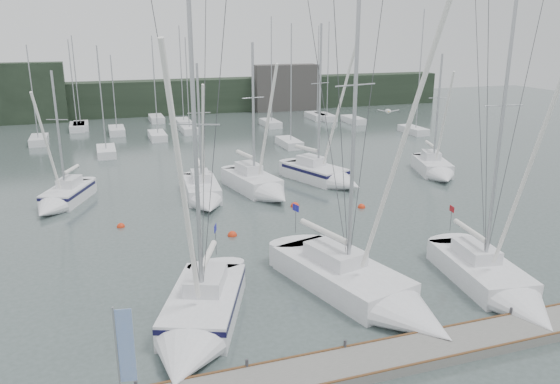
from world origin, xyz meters
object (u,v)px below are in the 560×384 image
at_px(sailboat_near_center, 374,294).
at_px(sailboat_mid_c, 261,187).
at_px(sailboat_near_left, 197,324).
at_px(sailboat_mid_b, 204,195).
at_px(buoy_b, 295,206).
at_px(sailboat_near_right, 500,287).
at_px(sailboat_mid_a, 61,199).
at_px(buoy_a, 232,236).
at_px(dock_banner, 123,352).
at_px(buoy_c, 121,227).
at_px(buoy_d, 361,207).
at_px(sailboat_mid_d, 327,176).
at_px(sailboat_mid_e, 436,170).

distance_m(sailboat_near_center, sailboat_mid_c, 18.61).
distance_m(sailboat_near_left, sailboat_mid_b, 18.62).
bearing_deg(buoy_b, sailboat_near_right, -74.55).
height_order(sailboat_mid_a, buoy_a, sailboat_mid_a).
bearing_deg(sailboat_near_right, sailboat_near_left, -177.00).
height_order(sailboat_near_right, dock_banner, sailboat_near_right).
distance_m(sailboat_near_left, buoy_a, 11.62).
distance_m(sailboat_mid_b, buoy_c, 7.15).
bearing_deg(buoy_c, buoy_b, 1.51).
bearing_deg(sailboat_near_center, buoy_c, 110.62).
relative_size(sailboat_mid_a, buoy_d, 18.53).
bearing_deg(sailboat_near_left, buoy_b, 78.74).
bearing_deg(sailboat_near_left, sailboat_near_right, 17.31).
bearing_deg(buoy_a, sailboat_near_right, -49.75).
distance_m(sailboat_mid_b, sailboat_mid_d, 10.76).
bearing_deg(dock_banner, sailboat_mid_a, 106.94).
bearing_deg(sailboat_near_left, sailboat_mid_e, 59.86).
height_order(sailboat_mid_a, buoy_d, sailboat_mid_a).
distance_m(sailboat_mid_e, buoy_d, 11.60).
xyz_separation_m(sailboat_mid_d, buoy_a, (-10.32, -9.06, -0.64)).
distance_m(sailboat_mid_d, sailboat_mid_e, 10.02).
distance_m(buoy_b, dock_banner, 23.58).
height_order(sailboat_mid_b, dock_banner, sailboat_mid_b).
height_order(sailboat_near_left, sailboat_mid_e, sailboat_near_left).
relative_size(sailboat_mid_d, buoy_d, 24.50).
xyz_separation_m(sailboat_near_left, buoy_c, (-2.30, 14.67, -0.60)).
distance_m(sailboat_mid_a, dock_banner, 25.24).
bearing_deg(sailboat_near_center, dock_banner, -173.52).
distance_m(sailboat_mid_a, buoy_d, 21.77).
xyz_separation_m(sailboat_mid_e, buoy_b, (-14.57, -3.90, -0.55)).
bearing_deg(sailboat_mid_a, buoy_d, 3.08).
height_order(buoy_c, dock_banner, dock_banner).
bearing_deg(sailboat_near_right, buoy_d, 97.94).
bearing_deg(sailboat_mid_b, sailboat_near_center, -71.85).
height_order(sailboat_near_left, sailboat_near_center, sailboat_near_center).
relative_size(sailboat_mid_e, dock_banner, 2.88).
xyz_separation_m(sailboat_mid_b, buoy_c, (-6.19, -3.53, -0.54)).
relative_size(buoy_a, buoy_b, 0.94).
bearing_deg(buoy_c, buoy_d, -4.99).
xyz_separation_m(sailboat_mid_a, sailboat_mid_e, (30.62, -1.57, 0.01)).
xyz_separation_m(sailboat_near_left, buoy_b, (9.91, 15.00, -0.60)).
distance_m(sailboat_near_left, sailboat_mid_e, 30.93).
bearing_deg(sailboat_mid_e, buoy_c, -153.83).
height_order(sailboat_near_center, buoy_d, sailboat_near_center).
xyz_separation_m(sailboat_near_left, sailboat_mid_c, (8.43, 18.62, 0.02)).
height_order(sailboat_near_left, buoy_c, sailboat_near_left).
distance_m(sailboat_near_right, buoy_c, 23.07).
relative_size(sailboat_near_right, buoy_b, 23.98).
bearing_deg(sailboat_near_left, sailboat_mid_c, 87.83).
relative_size(sailboat_mid_e, buoy_b, 17.50).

